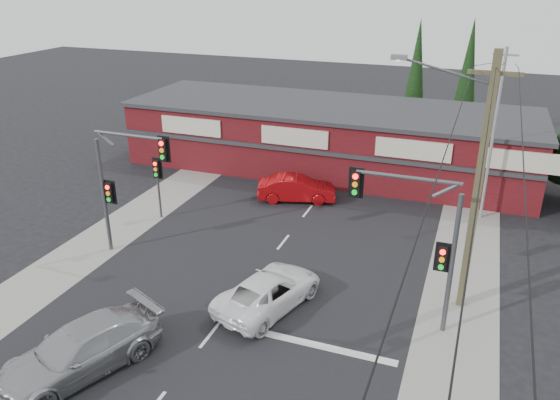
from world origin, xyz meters
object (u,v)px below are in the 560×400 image
(white_suv, at_px, (269,291))
(shop_building, at_px, (328,136))
(utility_pole, at_px, (475,179))
(silver_suv, at_px, (80,350))
(red_sedan, at_px, (297,188))

(white_suv, xyz_separation_m, shop_building, (-2.33, 16.75, 1.44))
(utility_pole, bearing_deg, shop_building, 123.76)
(shop_building, bearing_deg, silver_suv, -95.47)
(white_suv, distance_m, shop_building, 16.97)
(silver_suv, bearing_deg, utility_pole, 59.96)
(white_suv, height_order, silver_suv, silver_suv)
(shop_building, distance_m, utility_pole, 17.15)
(utility_pole, bearing_deg, silver_suv, -143.73)
(silver_suv, height_order, shop_building, shop_building)
(shop_building, bearing_deg, red_sedan, -90.87)
(shop_building, bearing_deg, white_suv, -82.10)
(red_sedan, bearing_deg, white_suv, 175.74)
(silver_suv, xyz_separation_m, shop_building, (2.15, 22.44, 1.32))
(red_sedan, bearing_deg, utility_pole, -146.69)
(white_suv, height_order, shop_building, shop_building)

